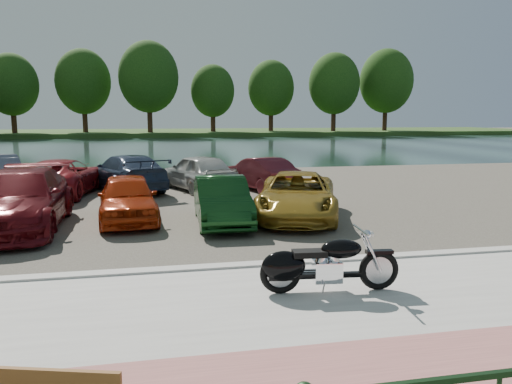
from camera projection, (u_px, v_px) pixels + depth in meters
ground at (326, 305)px, 7.92m from camera, size 200.00×200.00×0.00m
promenade at (350, 328)px, 6.94m from camera, size 60.00×6.00×0.10m
pink_path at (402, 379)px, 5.48m from camera, size 60.00×2.00×0.01m
kerb at (292, 264)px, 9.84m from camera, size 60.00×0.30×0.14m
parking_lot at (226, 196)px, 18.57m from camera, size 60.00×18.00×0.04m
river at (182, 147)px, 46.64m from camera, size 120.00×40.00×0.00m
far_bank at (170, 133)px, 77.58m from camera, size 120.00×24.00×0.60m
far_trees at (201, 83)px, 71.34m from camera, size 70.25×10.68×12.52m
motorcycle at (317, 265)px, 8.15m from camera, size 2.33×0.75×1.05m
car_3 at (20, 200)px, 12.88m from camera, size 2.27×5.36×1.54m
car_4 at (128, 198)px, 13.89m from camera, size 1.84×3.97×1.32m
car_5 at (222, 200)px, 13.61m from camera, size 1.47×3.91×1.27m
car_6 at (297, 196)px, 14.29m from camera, size 3.52×5.18×1.32m
car_10 at (61, 177)px, 18.51m from camera, size 2.87×5.10×1.34m
car_11 at (127, 173)px, 19.47m from camera, size 3.64×5.33×1.43m
car_12 at (198, 172)px, 19.67m from camera, size 3.09×4.57×1.44m
car_13 at (260, 173)px, 19.87m from camera, size 2.54×4.15×1.29m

